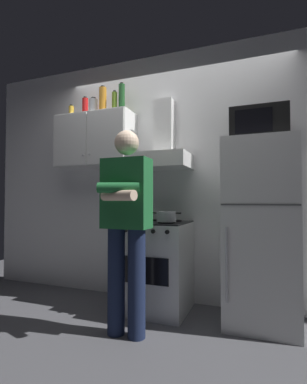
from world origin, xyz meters
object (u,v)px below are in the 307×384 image
range_hood (162,150)px  bottle_liquor_amber (103,100)px  refrigerator (260,232)px  microwave (259,126)px  bottle_canister_steel (93,107)px  bottle_soda_red (85,108)px  person_standing (126,222)px  bottle_spice_jar (71,112)px  bottle_wine_green (122,98)px  upper_cabinet (95,141)px  stove_oven (158,265)px  bottle_olive_oil (115,102)px  cooking_pot (166,217)px

range_hood → bottle_liquor_amber: bearing=-177.5°
refrigerator → microwave: microwave is taller
bottle_canister_steel → bottle_soda_red: (-0.15, 0.05, 0.02)m
person_standing → bottle_spice_jar: (-1.07, 0.71, 1.22)m
bottle_spice_jar → bottle_liquor_amber: bottle_liquor_amber is taller
bottle_spice_jar → bottle_wine_green: 0.65m
upper_cabinet → bottle_canister_steel: 0.39m
person_standing → bottle_liquor_amber: bottle_liquor_amber is taller
stove_oven → bottle_canister_steel: bearing=172.7°
microwave → person_standing: (-1.00, -0.62, -0.84)m
range_hood → microwave: bearing=-6.5°
bottle_olive_oil → cooking_pot: bearing=-19.5°
range_hood → cooking_pot: range_hood is taller
range_hood → microwave: range_hood is taller
range_hood → upper_cabinet: bearing=-179.9°
range_hood → bottle_liquor_amber: 0.91m
person_standing → bottle_soda_red: bottle_soda_red is taller
upper_cabinet → stove_oven: (0.80, -0.13, -1.32)m
bottle_wine_green → bottle_olive_oil: bearing=-164.7°
cooking_pot → bottle_wine_green: (-0.61, 0.26, 1.29)m
bottle_liquor_amber → bottle_olive_oil: bearing=11.1°
refrigerator → bottle_canister_steel: size_ratio=8.16×
cooking_pot → bottle_olive_oil: size_ratio=1.15×
upper_cabinet → bottle_canister_steel: bearing=-127.5°
microwave → bottle_liquor_amber: bottle_liquor_amber is taller
microwave → bottle_wine_green: 1.51m
cooking_pot → microwave: bearing=9.6°
upper_cabinet → bottle_olive_oil: bearing=-0.6°
upper_cabinet → person_standing: (0.75, -0.73, -0.85)m
upper_cabinet → person_standing: upper_cabinet is taller
bottle_olive_oil → bottle_soda_red: bearing=175.2°
range_hood → bottle_wine_green: size_ratio=2.25×
bottle_spice_jar → bottle_wine_green: bearing=3.5°
bottle_olive_oil → bottle_spice_jar: bearing=-178.2°
cooking_pot → bottle_spice_jar: bearing=169.8°
microwave → bottle_soda_red: bottle_soda_red is taller
person_standing → bottle_olive_oil: (-0.50, 0.73, 1.27)m
stove_oven → bottle_olive_oil: size_ratio=3.53×
microwave → bottle_canister_steel: size_ratio=2.45×
microwave → bottle_soda_red: size_ratio=1.99×
cooking_pot → bottle_spice_jar: (-1.25, 0.22, 1.20)m
cooking_pot → bottle_wine_green: bottle_wine_green is taller
bottle_spice_jar → bottle_liquor_amber: (0.43, -0.01, 0.08)m
stove_oven → bottle_wine_green: 1.85m
stove_oven → bottle_liquor_amber: 1.90m
range_hood → refrigerator: 1.25m
stove_oven → range_hood: (0.00, 0.13, 1.16)m
refrigerator → range_hood: bearing=172.5°
bottle_wine_green → person_standing: bearing=-60.4°
upper_cabinet → bottle_spice_jar: (-0.32, -0.02, 0.37)m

